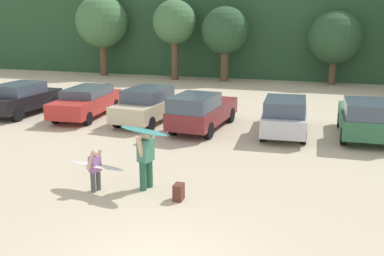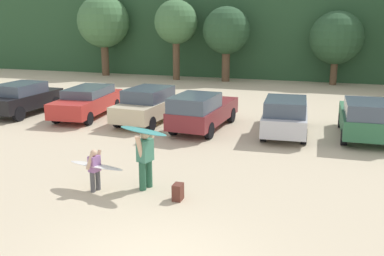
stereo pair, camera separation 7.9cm
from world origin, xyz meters
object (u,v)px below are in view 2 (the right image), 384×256
at_px(parked_car_maroon, 202,111).
at_px(surfboard_white, 96,166).
at_px(person_child, 95,168).
at_px(person_adult, 145,156).
at_px(parked_car_forest_green, 367,118).
at_px(parked_car_silver, 286,115).
at_px(parked_car_champagne, 149,104).
at_px(parked_car_black, 23,98).
at_px(backpack_dropped, 178,192).
at_px(surfboard_teal, 143,131).
at_px(parked_car_red, 88,101).

distance_m(parked_car_maroon, surfboard_white, 7.44).
bearing_deg(person_child, person_adult, -140.20).
distance_m(parked_car_forest_green, person_adult, 9.75).
relative_size(parked_car_silver, person_adult, 2.77).
relative_size(parked_car_champagne, parked_car_maroon, 0.92).
xyz_separation_m(parked_car_black, backpack_dropped, (10.86, -7.66, -0.62)).
height_order(parked_car_maroon, surfboard_white, parked_car_maroon).
distance_m(parked_car_maroon, surfboard_teal, 6.91).
bearing_deg(backpack_dropped, surfboard_teal, 157.09).
height_order(parked_car_red, parked_car_forest_green, parked_car_forest_green).
height_order(parked_car_red, parked_car_champagne, parked_car_champagne).
relative_size(parked_car_champagne, person_adult, 2.56).
distance_m(parked_car_forest_green, surfboard_white, 10.98).
bearing_deg(person_adult, parked_car_black, -21.64).
distance_m(parked_car_silver, person_child, 8.99).
xyz_separation_m(parked_car_maroon, backpack_dropped, (1.50, -7.36, -0.63)).
bearing_deg(parked_car_silver, backpack_dropped, 162.01).
relative_size(parked_car_red, parked_car_champagne, 1.12).
bearing_deg(backpack_dropped, parked_car_red, 132.66).
bearing_deg(parked_car_champagne, parked_car_silver, -88.46).
height_order(parked_car_maroon, person_adult, person_adult).
relative_size(parked_car_black, parked_car_silver, 0.88).
height_order(parked_car_black, backpack_dropped, parked_car_black).
xyz_separation_m(parked_car_maroon, person_adult, (0.36, -6.86, 0.12)).
bearing_deg(parked_car_maroon, person_child, 177.12).
bearing_deg(parked_car_silver, parked_car_forest_green, -89.42).
distance_m(parked_car_red, parked_car_maroon, 6.10).
xyz_separation_m(parked_car_red, person_adult, (6.40, -7.69, 0.20)).
xyz_separation_m(person_adult, surfboard_teal, (-0.06, 0.01, 0.72)).
bearing_deg(parked_car_forest_green, parked_car_black, 89.55).
bearing_deg(person_child, surfboard_white, -77.85).
distance_m(parked_car_champagne, parked_car_maroon, 2.81).
height_order(surfboard_teal, backpack_dropped, surfboard_teal).
height_order(parked_car_black, parked_car_maroon, parked_car_maroon).
bearing_deg(backpack_dropped, parked_car_maroon, 101.51).
bearing_deg(parked_car_black, backpack_dropped, -123.07).
xyz_separation_m(parked_car_champagne, parked_car_silver, (6.23, -0.26, -0.02)).
bearing_deg(parked_car_silver, parked_car_champagne, 84.12).
height_order(parked_car_red, parked_car_maroon, parked_car_maroon).
height_order(parked_car_forest_green, surfboard_teal, surfboard_teal).
bearing_deg(parked_car_forest_green, parked_car_red, 87.48).
xyz_separation_m(parked_car_silver, parked_car_forest_green, (3.14, 0.22, 0.04)).
xyz_separation_m(parked_car_red, surfboard_teal, (6.34, -7.67, 0.92)).
height_order(parked_car_maroon, parked_car_silver, parked_car_maroon).
bearing_deg(backpack_dropped, parked_car_champagne, 117.89).
xyz_separation_m(parked_car_red, person_child, (5.12, -8.28, -0.09)).
xyz_separation_m(surfboard_white, backpack_dropped, (2.41, 0.02, -0.49)).
xyz_separation_m(parked_car_silver, person_child, (-4.42, -7.83, -0.13)).
xyz_separation_m(parked_car_champagne, surfboard_white, (1.82, -8.01, -0.12)).
height_order(parked_car_black, parked_car_champagne, parked_car_champagne).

